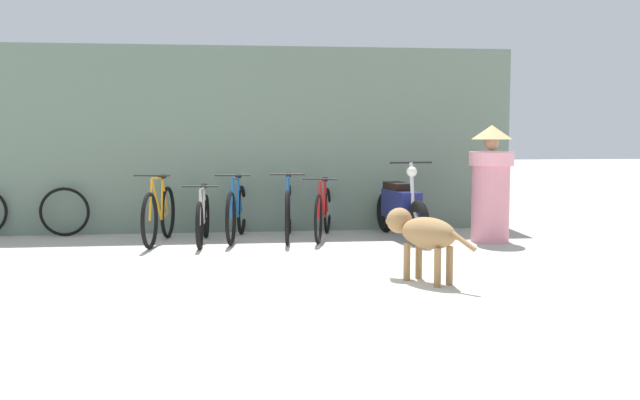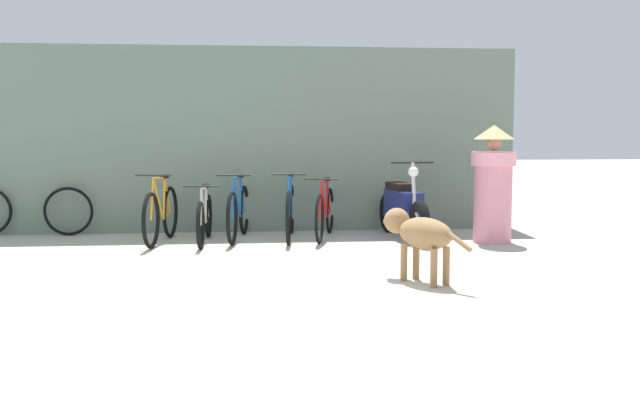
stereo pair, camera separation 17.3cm
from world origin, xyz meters
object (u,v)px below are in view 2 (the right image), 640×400
Objects in this scene: bicycle_0 at (161,214)px; person_in_robes at (493,182)px; spare_tire_right at (68,211)px; bicycle_1 at (205,219)px; bicycle_3 at (290,211)px; bicycle_4 at (325,213)px; stray_dog at (419,233)px; bicycle_2 at (238,212)px; motorcycle at (403,208)px.

bicycle_0 is 4.40m from person_in_robes.
spare_tire_right is (-5.74, 1.22, -0.45)m from person_in_robes.
bicycle_3 is (1.14, 0.24, 0.06)m from bicycle_1.
person_in_robes is (2.65, -0.57, 0.42)m from bicycle_3.
stray_dog is (0.58, -3.07, 0.13)m from bicycle_4.
bicycle_0 is at bearing 28.36° from person_in_robes.
bicycle_3 reaches higher than bicycle_2.
bicycle_4 is at bearing 98.00° from bicycle_2.
bicycle_4 is (2.19, 0.20, -0.02)m from bicycle_0.
bicycle_2 is at bearing -100.73° from motorcycle.
bicycle_0 is 1.61m from spare_tire_right.
bicycle_4 is (0.48, 0.02, -0.02)m from bicycle_3.
bicycle_4 is at bearing 18.20° from person_in_robes.
bicycle_0 is 0.58m from bicycle_1.
bicycle_1 is 1.17m from bicycle_3.
bicycle_1 reaches higher than spare_tire_right.
bicycle_3 is 1.16× the size of person_in_robes.
bicycle_4 is 0.88× the size of motorcycle.
spare_tire_right is at bearing 21.47° from person_in_robes.
bicycle_3 is 2.74m from person_in_robes.
spare_tire_right is (-4.15, 3.70, -0.14)m from stray_dog.
bicycle_1 is at bearing -72.09° from bicycle_3.
bicycle_0 is at bearing -69.53° from bicycle_2.
bicycle_0 is at bearing -31.12° from spare_tire_right.
stray_dog is at bearing -41.72° from spare_tire_right.
bicycle_2 is (1.01, 0.21, -0.01)m from bicycle_0.
stray_dog is at bearing 25.14° from bicycle_3.
stray_dog is 0.66× the size of person_in_robes.
motorcycle is (1.06, -0.15, 0.07)m from bicycle_4.
bicycle_0 is 0.97× the size of bicycle_2.
motorcycle is (3.25, 0.05, 0.04)m from bicycle_0.
bicycle_0 is 0.88× the size of motorcycle.
bicycle_0 is 2.20m from bicycle_4.
bicycle_2 reaches higher than spare_tire_right.
bicycle_4 is at bearing 103.97° from bicycle_0.
bicycle_3 is 0.48m from bicycle_4.
bicycle_3 is 2.60× the size of spare_tire_right.
bicycle_0 is 3.99m from stray_dog.
bicycle_0 is 1.03× the size of bicycle_1.
bicycle_2 is at bearing -86.39° from bicycle_3.
bicycle_3 reaches higher than spare_tire_right.
spare_tire_right is at bearing -86.12° from bicycle_4.
bicycle_1 is 0.91× the size of bicycle_3.
bicycle_3 is (1.71, 0.18, 0.00)m from bicycle_0.
bicycle_4 is 3.62m from spare_tire_right.
bicycle_4 reaches higher than spare_tire_right.
bicycle_2 reaches higher than bicycle_4.
bicycle_2 reaches higher than stray_dog.
bicycle_4 is 2.29m from person_in_robes.
stray_dog reaches higher than spare_tire_right.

